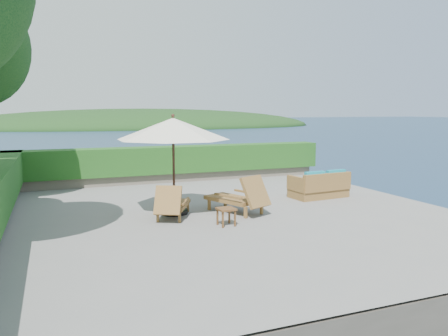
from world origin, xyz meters
name	(u,v)px	position (x,y,z in m)	size (l,w,h in m)	color
ground	(225,213)	(0.00, 0.00, 0.00)	(12.00, 12.00, 0.00)	slate
foundation	(224,269)	(0.00, 0.00, -1.55)	(12.00, 12.00, 3.00)	#4E473E
ocean	(224,319)	(0.00, 0.00, -3.00)	(600.00, 600.00, 0.00)	#162945
offshore_island	(143,127)	(25.00, 140.00, -3.00)	(126.00, 57.60, 12.60)	#153213
planter_wall_far	(171,177)	(0.00, 5.60, 0.18)	(12.00, 0.60, 0.36)	#686153
hedge_far	(171,160)	(0.00, 5.60, 0.85)	(12.40, 0.90, 1.00)	#1C4012
patio_umbrella	(173,130)	(-1.26, 0.42, 2.22)	(3.82, 3.82, 2.63)	black
lounge_left	(172,204)	(-1.43, -0.02, 0.38)	(1.28, 1.68, 0.90)	olive
lounge_right	(239,197)	(0.37, -0.14, 0.44)	(1.40, 1.95, 1.04)	olive
side_table	(226,211)	(-0.43, -1.20, 0.35)	(0.42, 0.42, 0.43)	brown
wicker_loveseat	(320,187)	(3.55, 0.86, 0.34)	(1.88, 1.09, 0.88)	olive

